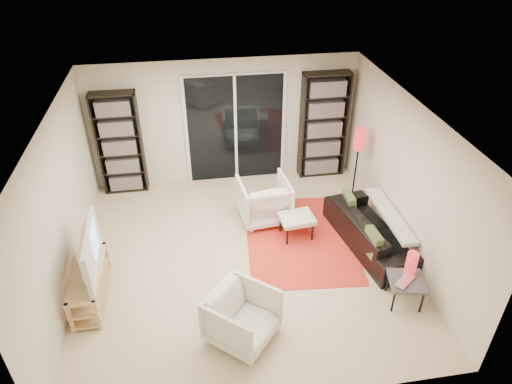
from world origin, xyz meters
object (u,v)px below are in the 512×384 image
(sofa, at_px, (372,230))
(armchair_front, at_px, (242,317))
(tv_stand, at_px, (90,284))
(side_table, at_px, (406,282))
(bookshelf_left, at_px, (120,144))
(armchair_back, at_px, (264,200))
(bookshelf_right, at_px, (324,126))
(ottoman, at_px, (297,219))
(floor_lamp, at_px, (359,146))

(sofa, distance_m, armchair_front, 2.75)
(tv_stand, distance_m, side_table, 4.37)
(bookshelf_left, relative_size, armchair_back, 2.30)
(armchair_back, bearing_deg, sofa, 142.44)
(armchair_back, bearing_deg, side_table, 119.62)
(armchair_back, relative_size, armchair_front, 1.08)
(side_table, bearing_deg, tv_stand, 170.02)
(bookshelf_right, height_order, tv_stand, bookshelf_right)
(ottoman, distance_m, floor_lamp, 1.75)
(bookshelf_left, xyz_separation_m, side_table, (4.03, -3.62, -0.62))
(floor_lamp, bearing_deg, tv_stand, -157.80)
(bookshelf_left, relative_size, ottoman, 3.32)
(sofa, height_order, armchair_front, armchair_front)
(armchair_front, bearing_deg, floor_lamp, 0.07)
(bookshelf_left, relative_size, sofa, 1.00)
(bookshelf_right, relative_size, tv_stand, 1.70)
(bookshelf_right, distance_m, armchair_front, 4.46)
(bookshelf_left, bearing_deg, floor_lamp, -14.04)
(bookshelf_right, height_order, sofa, bookshelf_right)
(sofa, bearing_deg, floor_lamp, -15.89)
(bookshelf_right, height_order, armchair_front, bookshelf_right)
(bookshelf_right, bearing_deg, sofa, -85.72)
(bookshelf_right, relative_size, armchair_front, 2.68)
(tv_stand, bearing_deg, bookshelf_left, 84.59)
(ottoman, bearing_deg, floor_lamp, 35.07)
(tv_stand, bearing_deg, side_table, -9.98)
(ottoman, relative_size, side_table, 1.04)
(floor_lamp, bearing_deg, side_table, -93.31)
(bookshelf_left, xyz_separation_m, sofa, (4.03, -2.36, -0.69))
(tv_stand, bearing_deg, sofa, 6.68)
(sofa, xyz_separation_m, armchair_back, (-1.58, 0.99, 0.10))
(sofa, height_order, side_table, sofa)
(tv_stand, height_order, side_table, tv_stand)
(bookshelf_right, distance_m, ottoman, 2.28)
(armchair_back, height_order, armchair_front, armchair_back)
(bookshelf_right, height_order, floor_lamp, bookshelf_right)
(sofa, xyz_separation_m, floor_lamp, (0.15, 1.31, 0.83))
(ottoman, distance_m, side_table, 2.02)
(bookshelf_left, distance_m, bookshelf_right, 3.85)
(ottoman, bearing_deg, bookshelf_right, 63.75)
(side_table, relative_size, floor_lamp, 0.39)
(bookshelf_right, xyz_separation_m, armchair_front, (-2.12, -3.87, -0.69))
(side_table, distance_m, floor_lamp, 2.68)
(bookshelf_right, bearing_deg, side_table, -87.18)
(sofa, bearing_deg, side_table, 170.77)
(side_table, bearing_deg, ottoman, 124.35)
(tv_stand, height_order, sofa, sofa)
(armchair_front, distance_m, floor_lamp, 3.81)
(floor_lamp, bearing_deg, sofa, -96.56)
(bookshelf_right, relative_size, sofa, 1.08)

